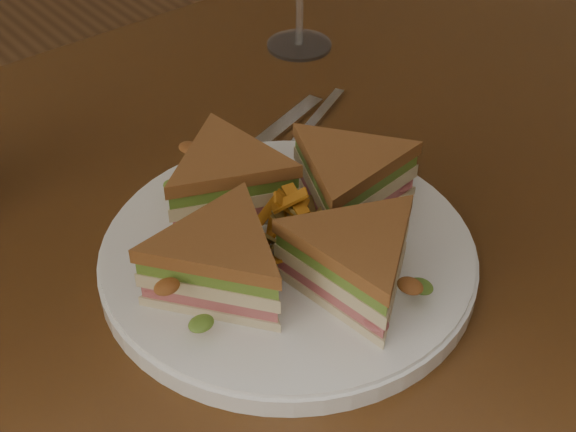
{
  "coord_description": "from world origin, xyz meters",
  "views": [
    {
      "loc": [
        -0.31,
        -0.42,
        1.19
      ],
      "look_at": [
        -0.02,
        -0.05,
        0.8
      ],
      "focal_mm": 50.0,
      "sensor_mm": 36.0,
      "label": 1
    }
  ],
  "objects": [
    {
      "name": "plate",
      "position": [
        -0.02,
        -0.05,
        0.76
      ],
      "size": [
        0.3,
        0.3,
        0.02
      ],
      "primitive_type": "cylinder",
      "color": "white",
      "rests_on": "table"
    },
    {
      "name": "sandwich_wedges",
      "position": [
        -0.02,
        -0.05,
        0.8
      ],
      "size": [
        0.27,
        0.27,
        0.06
      ],
      "color": "beige",
      "rests_on": "plate"
    },
    {
      "name": "spoon",
      "position": [
        0.07,
        0.06,
        0.75
      ],
      "size": [
        0.17,
        0.09,
        0.01
      ],
      "rotation": [
        0.0,
        0.0,
        0.44
      ],
      "color": "silver",
      "rests_on": "table"
    },
    {
      "name": "knife",
      "position": [
        0.05,
        0.09,
        0.75
      ],
      "size": [
        0.21,
        0.08,
        0.0
      ],
      "rotation": [
        0.0,
        0.0,
        0.3
      ],
      "color": "silver",
      "rests_on": "table"
    },
    {
      "name": "crisps_mound",
      "position": [
        -0.02,
        -0.05,
        0.79
      ],
      "size": [
        0.09,
        0.09,
        0.05
      ],
      "primitive_type": null,
      "color": "#C67419",
      "rests_on": "plate"
    },
    {
      "name": "table",
      "position": [
        0.0,
        0.0,
        0.65
      ],
      "size": [
        1.2,
        0.8,
        0.75
      ],
      "color": "#341C0C",
      "rests_on": "ground"
    }
  ]
}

